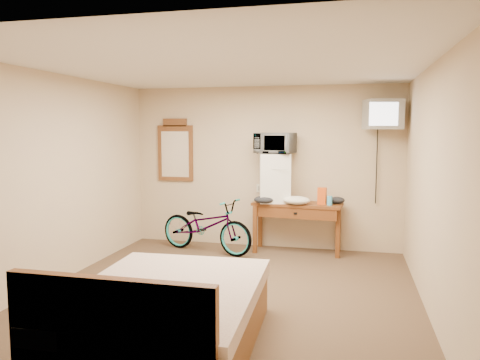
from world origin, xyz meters
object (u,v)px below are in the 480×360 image
Objects in this scene: microwave at (275,143)px; crt_television at (383,114)px; desk at (297,211)px; mini_fridge at (275,178)px; bicycle at (206,225)px; blue_cup at (330,201)px; bed at (164,316)px; wall_mirror at (175,151)px.

microwave is 1.58m from crt_television.
desk is 1.85× the size of mini_fridge.
bicycle is at bearing -162.07° from mini_fridge.
microwave reaches higher than bicycle.
blue_cup is (0.48, -0.08, 0.19)m from desk.
mini_fridge reaches higher than bicycle.
bed is at bearing -84.32° from microwave.
wall_mirror is (-2.49, 0.35, 0.68)m from blue_cup.
mini_fridge is 1.16× the size of crt_television.
microwave is at bearing -56.15° from bicycle.
crt_television is at bearing 11.33° from microwave.
bicycle is (-0.98, -0.32, -0.71)m from mini_fridge.
blue_cup is (0.82, -0.11, -0.30)m from mini_fridge.
microwave is at bearing -8.07° from wall_mirror.
crt_television is at bearing -4.49° from wall_mirror.
crt_television is at bearing 7.98° from blue_cup.
crt_television is 0.31× the size of bed.
bed is at bearing -152.93° from bicycle.
crt_television is 3.25m from wall_mirror.
wall_mirror is 0.65× the size of bicycle.
blue_cup is 3.55m from bed.
crt_television is (0.70, 0.10, 1.23)m from blue_cup.
bicycle is (-0.98, -0.32, -1.23)m from microwave.
microwave is 0.28× the size of bed.
desk is 1.07m from microwave.
desk is at bearing 170.69° from blue_cup.
wall_mirror is at bearing 175.51° from crt_television.
wall_mirror is at bearing 172.33° from desk.
mini_fridge is 0.47× the size of bicycle.
bicycle is at bearing -173.09° from crt_television.
desk is 0.60m from mini_fridge.
blue_cup is at bearing -7.98° from wall_mirror.
blue_cup reaches higher than desk.
bed reaches higher than bicycle.
bed reaches higher than blue_cup.
mini_fridge is at bearing -8.08° from wall_mirror.
microwave is at bearing 56.34° from mini_fridge.
microwave is 4.19× the size of blue_cup.
wall_mirror reaches higher than mini_fridge.
mini_fridge is at bearing 172.21° from blue_cup.
microwave is (-0.34, 0.03, 1.01)m from desk.
crt_television reaches higher than microwave.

